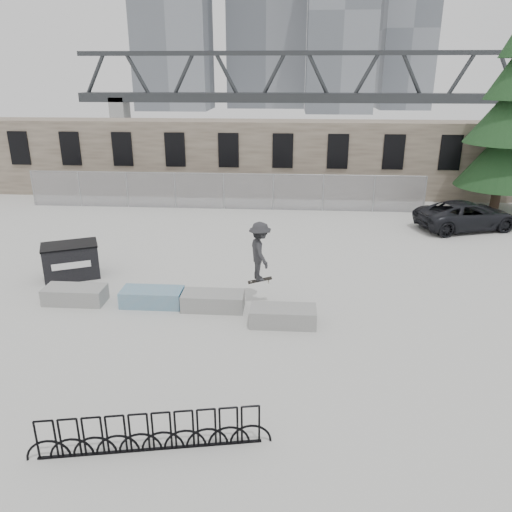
{
  "coord_description": "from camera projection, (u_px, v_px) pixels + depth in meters",
  "views": [
    {
      "loc": [
        3.74,
        -14.57,
        7.26
      ],
      "look_at": [
        2.59,
        1.48,
        1.3
      ],
      "focal_mm": 35.0,
      "sensor_mm": 36.0,
      "label": 1
    }
  ],
  "objects": [
    {
      "name": "planter_center_right",
      "position": [
        213.0,
        300.0,
        16.16
      ],
      "size": [
        2.0,
        0.9,
        0.55
      ],
      "color": "gray",
      "rests_on": "ground"
    },
    {
      "name": "spruce_tree",
      "position": [
        508.0,
        122.0,
        25.92
      ],
      "size": [
        4.61,
        4.61,
        11.5
      ],
      "color": "#38281E",
      "rests_on": "ground"
    },
    {
      "name": "ground",
      "position": [
        174.0,
        307.0,
        16.4
      ],
      "size": [
        120.0,
        120.0,
        0.0
      ],
      "primitive_type": "plane",
      "color": "#B1B1AC",
      "rests_on": "ground"
    },
    {
      "name": "planter_far_left",
      "position": [
        75.0,
        294.0,
        16.61
      ],
      "size": [
        2.0,
        0.9,
        0.55
      ],
      "color": "gray",
      "rests_on": "ground"
    },
    {
      "name": "chainlink_fence",
      "position": [
        224.0,
        191.0,
        27.73
      ],
      "size": [
        22.06,
        0.06,
        2.02
      ],
      "color": "gray",
      "rests_on": "ground"
    },
    {
      "name": "suv",
      "position": [
        467.0,
        215.0,
        24.27
      ],
      "size": [
        5.4,
        3.63,
        1.38
      ],
      "primitive_type": "imported",
      "rotation": [
        0.0,
        0.0,
        1.87
      ],
      "color": "black",
      "rests_on": "ground"
    },
    {
      "name": "dumpster",
      "position": [
        71.0,
        261.0,
        18.55
      ],
      "size": [
        2.3,
        1.91,
        1.3
      ],
      "rotation": [
        0.0,
        0.0,
        0.43
      ],
      "color": "black",
      "rests_on": "ground"
    },
    {
      "name": "skateboarder",
      "position": [
        260.0,
        252.0,
        16.02
      ],
      "size": [
        1.09,
        1.42,
        2.07
      ],
      "rotation": [
        0.0,
        0.0,
        1.9
      ],
      "color": "#28282B",
      "rests_on": "ground"
    },
    {
      "name": "stone_wall",
      "position": [
        231.0,
        158.0,
        30.8
      ],
      "size": [
        36.0,
        2.58,
        4.5
      ],
      "color": "#695B4D",
      "rests_on": "ground"
    },
    {
      "name": "planter_center_left",
      "position": [
        152.0,
        296.0,
        16.43
      ],
      "size": [
        2.0,
        0.9,
        0.55
      ],
      "color": "teal",
      "rests_on": "ground"
    },
    {
      "name": "planter_offset",
      "position": [
        283.0,
        315.0,
        15.16
      ],
      "size": [
        2.0,
        0.9,
        0.55
      ],
      "color": "gray",
      "rests_on": "ground"
    },
    {
      "name": "bike_rack",
      "position": [
        151.0,
        433.0,
        10.03
      ],
      "size": [
        4.87,
        0.95,
        0.9
      ],
      "rotation": [
        0.0,
        0.0,
        0.18
      ],
      "color": "black",
      "rests_on": "ground"
    },
    {
      "name": "truss_bridge",
      "position": [
        341.0,
        97.0,
        65.73
      ],
      "size": [
        70.0,
        3.0,
        9.8
      ],
      "color": "#2D3033",
      "rests_on": "ground"
    }
  ]
}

